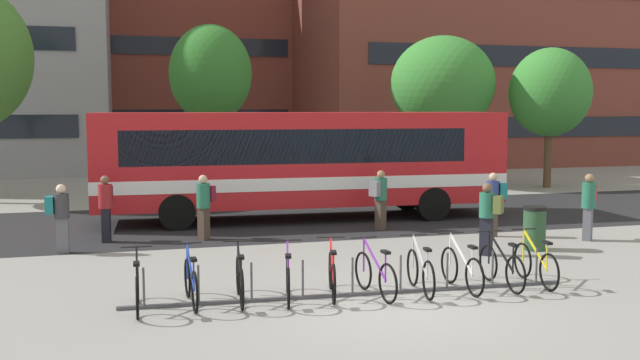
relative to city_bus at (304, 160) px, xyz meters
The scene contains 27 objects.
ground 9.64m from the city_bus, 94.86° to the right, with size 200.00×200.00×0.00m, color gray.
bus_lane_asphalt 1.94m from the city_bus, behind, with size 80.00×7.20×0.01m, color #232326.
city_bus is the anchor object (origin of this frame).
bike_rack 8.93m from the city_bus, 98.38° to the right, with size 8.12×0.44×0.70m.
parked_bicycle_black_0 10.04m from the city_bus, 120.10° to the right, with size 0.52×1.72×0.99m.
parked_bicycle_blue_1 9.55m from the city_bus, 115.74° to the right, with size 0.52×1.72×0.99m.
parked_bicycle_black_2 9.26m from the city_bus, 110.96° to the right, with size 0.52×1.72×0.99m.
parked_bicycle_purple_3 9.12m from the city_bus, 105.80° to the right, with size 0.55×1.70×0.99m.
parked_bicycle_red_4 8.86m from the city_bus, 100.75° to the right, with size 0.58×1.69×0.99m.
parked_bicycle_purple_5 8.94m from the city_bus, 95.79° to the right, with size 0.52×1.72×0.99m.
parked_bicycle_silver_6 8.89m from the city_bus, 90.13° to the right, with size 0.52×1.72×0.99m.
parked_bicycle_white_7 8.93m from the city_bus, 84.81° to the right, with size 0.52×1.72×0.99m.
parked_bicycle_black_8 9.06m from the city_bus, 79.69° to the right, with size 0.52×1.72×0.99m.
parked_bicycle_yellow_9 9.20m from the city_bus, 75.12° to the right, with size 0.52×1.72×0.99m.
commuter_red_pack_0 8.05m from the city_bus, 40.46° to the right, with size 0.59×0.58×1.70m.
commuter_teal_pack_1 5.82m from the city_bus, 45.29° to the right, with size 0.59×0.47×1.67m.
commuter_maroon_pack_2 6.13m from the city_bus, 158.43° to the right, with size 0.38×0.56×1.67m.
commuter_maroon_pack_3 4.21m from the city_bus, 141.95° to the right, with size 0.58×0.59×1.66m.
commuter_olive_pack_4 6.82m from the city_bus, 66.08° to the right, with size 0.59×0.58×1.66m.
commuter_grey_pack_5 2.96m from the city_bus, 57.37° to the right, with size 0.61×0.53×1.64m.
commuter_teal_pack_6 7.49m from the city_bus, 152.90° to the right, with size 0.52×0.34×1.61m.
trash_bin 7.30m from the city_bus, 54.99° to the right, with size 0.55×0.55×1.03m.
street_tree_0 10.79m from the city_bus, 42.34° to the left, with size 4.36×4.36×6.33m.
street_tree_2 9.77m from the city_bus, 100.56° to the left, with size 3.40×3.40×6.74m.
street_tree_3 13.22m from the city_bus, 24.71° to the left, with size 3.34×3.34×5.80m.
building_right_wing 27.81m from the city_bus, 47.55° to the left, with size 25.63×12.09×18.97m.
building_centre_block 31.44m from the city_bus, 94.73° to the left, with size 17.02×13.67×13.28m.
Camera 1 is at (-4.26, -10.94, 3.36)m, focal length 39.58 mm.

